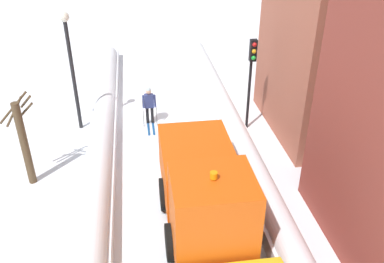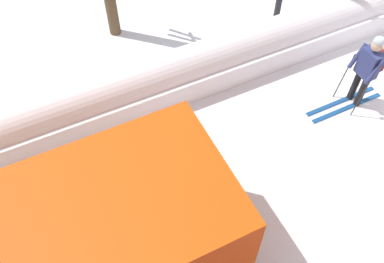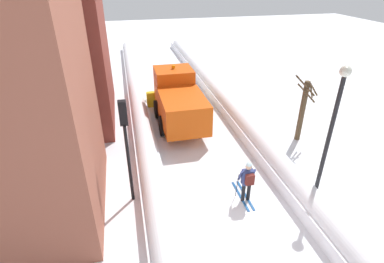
{
  "view_description": "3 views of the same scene",
  "coord_description": "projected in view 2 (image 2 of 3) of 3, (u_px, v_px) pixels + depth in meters",
  "views": [
    {
      "loc": [
        1.16,
        18.22,
        9.19
      ],
      "look_at": [
        -0.76,
        4.83,
        1.39
      ],
      "focal_mm": 38.43,
      "sensor_mm": 36.0,
      "label": 1
    },
    {
      "loc": [
        -3.42,
        7.36,
        7.1
      ],
      "look_at": [
        0.75,
        5.32,
        1.09
      ],
      "focal_mm": 40.18,
      "sensor_mm": 36.0,
      "label": 2
    },
    {
      "loc": [
        -3.4,
        -7.01,
        8.05
      ],
      "look_at": [
        -0.73,
        4.48,
        1.61
      ],
      "focal_mm": 28.02,
      "sensor_mm": 36.0,
      "label": 3
    }
  ],
  "objects": [
    {
      "name": "skier",
      "position": [
        367.0,
        68.0,
        8.71
      ],
      "size": [
        0.62,
        1.8,
        1.81
      ],
      "color": "black",
      "rests_on": "ground"
    }
  ]
}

